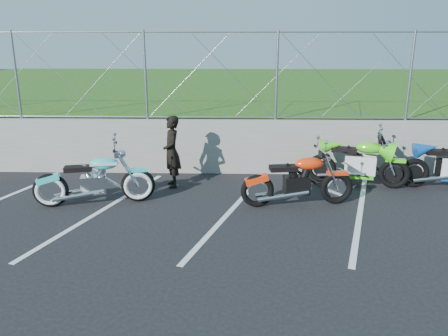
{
  "coord_description": "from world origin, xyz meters",
  "views": [
    {
      "loc": [
        0.08,
        -6.62,
        3.03
      ],
      "look_at": [
        -0.14,
        1.3,
        0.74
      ],
      "focal_mm": 35.0,
      "sensor_mm": 36.0,
      "label": 1
    }
  ],
  "objects_px": {
    "naked_orange": "(299,182)",
    "sportbike_green": "(359,164)",
    "person_standing": "(172,152)",
    "cruiser_turquoise": "(96,182)"
  },
  "relations": [
    {
      "from": "sportbike_green",
      "to": "person_standing",
      "type": "height_order",
      "value": "person_standing"
    },
    {
      "from": "naked_orange",
      "to": "person_standing",
      "type": "bearing_deg",
      "value": 149.35
    },
    {
      "from": "naked_orange",
      "to": "sportbike_green",
      "type": "height_order",
      "value": "sportbike_green"
    },
    {
      "from": "cruiser_turquoise",
      "to": "naked_orange",
      "type": "relative_size",
      "value": 1.03
    },
    {
      "from": "naked_orange",
      "to": "sportbike_green",
      "type": "distance_m",
      "value": 1.94
    },
    {
      "from": "cruiser_turquoise",
      "to": "sportbike_green",
      "type": "relative_size",
      "value": 1.06
    },
    {
      "from": "sportbike_green",
      "to": "person_standing",
      "type": "bearing_deg",
      "value": -162.49
    },
    {
      "from": "cruiser_turquoise",
      "to": "sportbike_green",
      "type": "height_order",
      "value": "cruiser_turquoise"
    },
    {
      "from": "cruiser_turquoise",
      "to": "person_standing",
      "type": "bearing_deg",
      "value": 28.07
    },
    {
      "from": "person_standing",
      "to": "naked_orange",
      "type": "bearing_deg",
      "value": 50.85
    }
  ]
}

